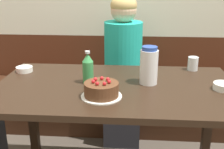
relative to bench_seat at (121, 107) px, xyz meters
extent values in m
cube|color=#4C2314|center=(0.00, 0.22, 0.21)|extent=(4.80, 0.04, 0.85)
cube|color=#381E11|center=(0.00, 0.00, 0.00)|extent=(2.56, 0.38, 0.44)
cube|color=black|center=(0.00, -0.83, 0.53)|extent=(1.42, 0.80, 0.03)
cube|color=black|center=(-0.66, -0.48, 0.14)|extent=(0.06, 0.06, 0.73)
cube|color=black|center=(0.66, -0.48, 0.14)|extent=(0.06, 0.06, 0.73)
cylinder|color=white|center=(-0.07, -1.00, 0.55)|extent=(0.22, 0.22, 0.01)
cylinder|color=#56331E|center=(-0.07, -1.00, 0.59)|extent=(0.18, 0.18, 0.07)
sphere|color=red|center=(-0.03, -0.97, 0.63)|extent=(0.02, 0.02, 0.02)
sphere|color=red|center=(-0.07, -0.96, 0.63)|extent=(0.02, 0.02, 0.02)
sphere|color=red|center=(-0.10, -0.98, 0.63)|extent=(0.02, 0.02, 0.02)
sphere|color=red|center=(-0.11, -1.01, 0.63)|extent=(0.02, 0.02, 0.02)
sphere|color=red|center=(-0.08, -1.04, 0.63)|extent=(0.02, 0.02, 0.02)
sphere|color=red|center=(-0.05, -1.04, 0.63)|extent=(0.02, 0.02, 0.02)
sphere|color=red|center=(-0.02, -1.01, 0.63)|extent=(0.02, 0.02, 0.02)
cylinder|color=white|center=(0.19, -0.78, 0.65)|extent=(0.11, 0.11, 0.20)
cylinder|color=#28479E|center=(0.19, -0.78, 0.76)|extent=(0.09, 0.09, 0.02)
cylinder|color=#388E4C|center=(-0.17, -0.79, 0.61)|extent=(0.07, 0.07, 0.13)
cone|color=#388E4C|center=(-0.17, -0.79, 0.70)|extent=(0.07, 0.07, 0.05)
cylinder|color=silver|center=(-0.17, -0.79, 0.73)|extent=(0.03, 0.03, 0.01)
cylinder|color=white|center=(-0.63, -0.62, 0.56)|extent=(0.11, 0.11, 0.03)
cylinder|color=white|center=(0.61, -0.85, 0.56)|extent=(0.12, 0.12, 0.04)
cylinder|color=silver|center=(0.51, -0.50, 0.59)|extent=(0.07, 0.07, 0.09)
cube|color=#33333D|center=(0.02, -0.17, 0.01)|extent=(0.30, 0.34, 0.45)
cylinder|color=#1EB2A3|center=(0.02, -0.17, 0.52)|extent=(0.30, 0.30, 0.59)
sphere|color=beige|center=(0.02, -0.17, 0.91)|extent=(0.20, 0.20, 0.20)
ellipsoid|color=tan|center=(0.02, -0.17, 0.94)|extent=(0.21, 0.21, 0.15)
camera|label=1|loc=(0.09, -2.36, 1.14)|focal=45.00mm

